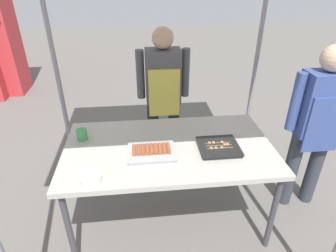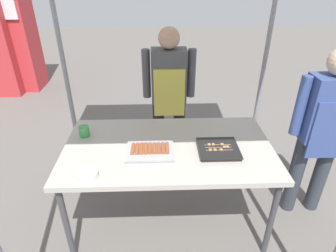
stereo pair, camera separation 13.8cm
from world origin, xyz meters
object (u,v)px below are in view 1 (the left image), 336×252
object	(u,v)px
tray_meat_skewers	(219,147)
vendor_woman	(163,90)
tray_grilled_sausages	(151,151)
condiment_bowl	(91,178)
drink_cup_near_edge	(82,135)
customer_nearby	(317,121)
stall_table	(169,152)

from	to	relation	value
tray_meat_skewers	vendor_woman	world-z (taller)	vendor_woman
tray_grilled_sausages	tray_meat_skewers	world-z (taller)	tray_grilled_sausages
condiment_bowl	drink_cup_near_edge	distance (m)	0.54
condiment_bowl	vendor_woman	distance (m)	1.31
drink_cup_near_edge	customer_nearby	bearing A→B (deg)	-3.20
condiment_bowl	customer_nearby	world-z (taller)	customer_nearby
stall_table	customer_nearby	world-z (taller)	customer_nearby
tray_grilled_sausages	tray_meat_skewers	size ratio (longest dim) A/B	1.16
stall_table	tray_meat_skewers	xyz separation A→B (m)	(0.37, -0.08, 0.07)
stall_table	drink_cup_near_edge	xyz separation A→B (m)	(-0.67, 0.17, 0.10)
condiment_bowl	drink_cup_near_edge	xyz separation A→B (m)	(-0.13, 0.53, 0.02)
condiment_bowl	drink_cup_near_edge	size ratio (longest dim) A/B	1.67
condiment_bowl	vendor_woman	bearing A→B (deg)	63.76
tray_grilled_sausages	customer_nearby	xyz separation A→B (m)	(1.36, 0.15, 0.10)
condiment_bowl	customer_nearby	distance (m)	1.81
tray_grilled_sausages	vendor_woman	world-z (taller)	vendor_woman
stall_table	tray_meat_skewers	size ratio (longest dim) A/B	5.32
customer_nearby	tray_meat_skewers	bearing A→B (deg)	-170.26
tray_grilled_sausages	drink_cup_near_edge	xyz separation A→B (m)	(-0.54, 0.26, 0.02)
condiment_bowl	customer_nearby	bearing A→B (deg)	13.38
tray_meat_skewers	drink_cup_near_edge	xyz separation A→B (m)	(-1.05, 0.25, 0.03)
vendor_woman	customer_nearby	bearing A→B (deg)	147.41
vendor_woman	stall_table	bearing A→B (deg)	87.49
tray_meat_skewers	drink_cup_near_edge	bearing A→B (deg)	166.50
tray_meat_skewers	condiment_bowl	size ratio (longest dim) A/B	2.07
stall_table	tray_meat_skewers	bearing A→B (deg)	-11.73
vendor_woman	customer_nearby	xyz separation A→B (m)	(1.18, -0.76, -0.00)
stall_table	vendor_woman	world-z (taller)	vendor_woman
stall_table	tray_grilled_sausages	size ratio (longest dim) A/B	4.61
tray_meat_skewers	customer_nearby	distance (m)	0.87
tray_grilled_sausages	tray_meat_skewers	distance (m)	0.51
drink_cup_near_edge	tray_grilled_sausages	bearing A→B (deg)	-25.61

